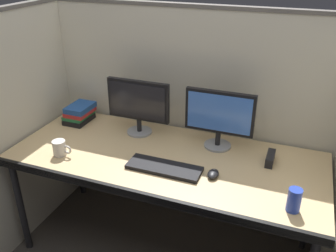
% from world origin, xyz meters
% --- Properties ---
extents(cubicle_partition_rear, '(2.21, 0.06, 1.57)m').
position_xyz_m(cubicle_partition_rear, '(0.00, 0.74, 0.79)').
color(cubicle_partition_rear, beige).
rests_on(cubicle_partition_rear, ground).
extents(cubicle_partition_left, '(0.06, 1.41, 1.57)m').
position_xyz_m(cubicle_partition_left, '(-0.99, 0.20, 0.79)').
color(cubicle_partition_left, beige).
rests_on(cubicle_partition_left, ground).
extents(desk, '(1.90, 0.80, 0.74)m').
position_xyz_m(desk, '(0.00, 0.29, 0.69)').
color(desk, tan).
rests_on(desk, ground).
extents(monitor_left, '(0.43, 0.17, 0.37)m').
position_xyz_m(monitor_left, '(-0.28, 0.52, 0.96)').
color(monitor_left, gray).
rests_on(monitor_left, desk).
extents(monitor_right, '(0.43, 0.17, 0.37)m').
position_xyz_m(monitor_right, '(0.27, 0.53, 0.96)').
color(monitor_right, gray).
rests_on(monitor_right, desk).
extents(keyboard_main, '(0.43, 0.15, 0.02)m').
position_xyz_m(keyboard_main, '(0.05, 0.16, 0.75)').
color(keyboard_main, black).
rests_on(keyboard_main, desk).
extents(computer_mouse, '(0.06, 0.10, 0.04)m').
position_xyz_m(computer_mouse, '(0.33, 0.19, 0.76)').
color(computer_mouse, black).
rests_on(computer_mouse, desk).
extents(soda_can, '(0.07, 0.07, 0.12)m').
position_xyz_m(soda_can, '(0.76, 0.05, 0.80)').
color(soda_can, '#263FB2').
rests_on(soda_can, desk).
extents(coffee_mug, '(0.13, 0.08, 0.09)m').
position_xyz_m(coffee_mug, '(-0.60, 0.08, 0.79)').
color(coffee_mug, silver).
rests_on(coffee_mug, desk).
extents(red_stapler, '(0.04, 0.15, 0.06)m').
position_xyz_m(red_stapler, '(0.60, 0.45, 0.77)').
color(red_stapler, black).
rests_on(red_stapler, desk).
extents(book_stack, '(0.17, 0.22, 0.12)m').
position_xyz_m(book_stack, '(-0.76, 0.54, 0.80)').
color(book_stack, black).
rests_on(book_stack, desk).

